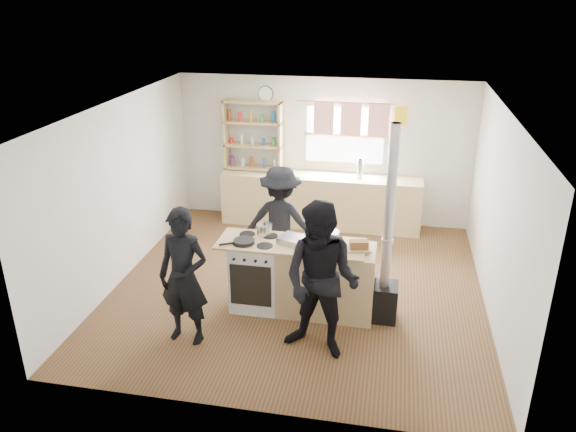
% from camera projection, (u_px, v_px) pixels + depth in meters
% --- Properties ---
extents(ground, '(5.00, 5.00, 0.01)m').
position_uv_depth(ground, '(298.00, 287.00, 7.82)').
color(ground, brown).
rests_on(ground, ground).
extents(back_counter, '(3.40, 0.55, 0.90)m').
position_uv_depth(back_counter, '(320.00, 201.00, 9.65)').
color(back_counter, '#D3BA7F').
rests_on(back_counter, ground).
extents(shelving_unit, '(1.00, 0.28, 1.20)m').
position_uv_depth(shelving_unit, '(253.00, 135.00, 9.56)').
color(shelving_unit, tan).
rests_on(shelving_unit, back_counter).
extents(thermos, '(0.10, 0.10, 0.32)m').
position_uv_depth(thermos, '(360.00, 169.00, 9.31)').
color(thermos, silver).
rests_on(thermos, back_counter).
extents(cooking_island, '(1.97, 0.64, 0.93)m').
position_uv_depth(cooking_island, '(302.00, 277.00, 7.11)').
color(cooking_island, white).
rests_on(cooking_island, ground).
extents(skillet_greens, '(0.36, 0.36, 0.05)m').
position_uv_depth(skillet_greens, '(244.00, 241.00, 6.93)').
color(skillet_greens, black).
rests_on(skillet_greens, cooking_island).
extents(roast_tray, '(0.44, 0.39, 0.08)m').
position_uv_depth(roast_tray, '(294.00, 240.00, 6.95)').
color(roast_tray, silver).
rests_on(roast_tray, cooking_island).
extents(stockpot_stove, '(0.20, 0.20, 0.17)m').
position_uv_depth(stockpot_stove, '(265.00, 229.00, 7.16)').
color(stockpot_stove, silver).
rests_on(stockpot_stove, cooking_island).
extents(stockpot_counter, '(0.28, 0.28, 0.21)m').
position_uv_depth(stockpot_counter, '(328.00, 238.00, 6.87)').
color(stockpot_counter, silver).
rests_on(stockpot_counter, cooking_island).
extents(bread_board, '(0.32, 0.25, 0.12)m').
position_uv_depth(bread_board, '(359.00, 246.00, 6.76)').
color(bread_board, tan).
rests_on(bread_board, cooking_island).
extents(flue_heater, '(0.35, 0.35, 2.50)m').
position_uv_depth(flue_heater, '(385.00, 272.00, 6.84)').
color(flue_heater, black).
rests_on(flue_heater, ground).
extents(person_near_left, '(0.64, 0.46, 1.65)m').
position_uv_depth(person_near_left, '(184.00, 277.00, 6.37)').
color(person_near_left, black).
rests_on(person_near_left, ground).
extents(person_near_right, '(1.04, 0.90, 1.82)m').
position_uv_depth(person_near_right, '(321.00, 281.00, 6.10)').
color(person_near_right, black).
rests_on(person_near_right, ground).
extents(person_far, '(1.07, 0.66, 1.61)m').
position_uv_depth(person_far, '(281.00, 221.00, 7.91)').
color(person_far, black).
rests_on(person_far, ground).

